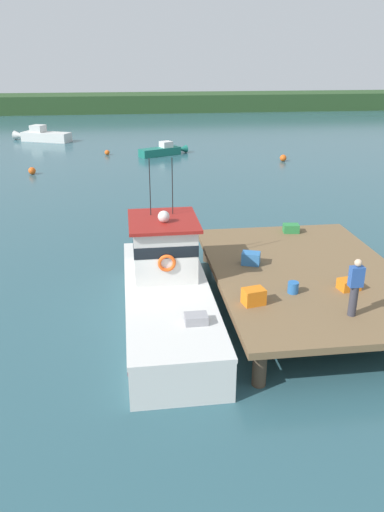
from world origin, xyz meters
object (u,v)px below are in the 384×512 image
(main_fishing_boat, at_px, (166,286))
(moored_boat_off_the_point, at_px, (42,136))
(moored_boat_far_right, at_px, (163,151))
(mooring_buoy_channel_marker, at_px, (107,152))
(mooring_buoy_outer, at_px, (283,158))
(crate_single_by_cleat, at_px, (254,296))
(mooring_buoy_inshore, at_px, (32,171))
(crate_single_far, at_px, (291,228))
(bait_bucket, at_px, (293,287))
(crate_stack_mid_dock, at_px, (251,258))
(crate_stack_near_edge, at_px, (349,284))
(deckhand_by_the_boat, at_px, (355,286))

(main_fishing_boat, distance_m, moored_boat_off_the_point, 36.97)
(moored_boat_far_right, distance_m, mooring_buoy_channel_marker, 4.63)
(mooring_buoy_channel_marker, bearing_deg, mooring_buoy_outer, -17.89)
(crate_single_by_cleat, bearing_deg, main_fishing_boat, 141.22)
(main_fishing_boat, bearing_deg, mooring_buoy_inshore, 109.63)
(crate_single_far, height_order, bait_bucket, bait_bucket)
(crate_single_far, bearing_deg, crate_stack_mid_dock, -128.37)
(bait_bucket, xyz_separation_m, mooring_buoy_outer, (7.36, 24.81, -1.11))
(moored_boat_off_the_point, bearing_deg, crate_stack_mid_dock, -71.21)
(crate_stack_mid_dock, distance_m, bait_bucket, 2.40)
(crate_single_by_cleat, xyz_separation_m, crate_stack_mid_dock, (0.60, 2.83, -0.02))
(crate_single_far, height_order, crate_stack_near_edge, same)
(crate_stack_near_edge, bearing_deg, crate_single_far, 91.17)
(crate_single_far, xyz_separation_m, moored_boat_far_right, (-3.33, 23.29, -0.99))
(bait_bucket, bearing_deg, deckhand_by_the_boat, -53.14)
(main_fishing_boat, xyz_separation_m, crate_single_far, (5.26, 3.92, 0.36))
(crate_single_by_cleat, height_order, mooring_buoy_channel_marker, crate_single_by_cleat)
(crate_single_far, xyz_separation_m, deckhand_by_the_boat, (-0.48, -6.77, 0.70))
(main_fishing_boat, height_order, moored_boat_far_right, main_fishing_boat)
(mooring_buoy_outer, relative_size, mooring_buoy_inshore, 1.02)
(moored_boat_far_right, bearing_deg, moored_boat_off_the_point, 141.49)
(main_fishing_boat, distance_m, crate_single_by_cleat, 3.01)
(crate_single_by_cleat, height_order, crate_single_far, crate_single_by_cleat)
(moored_boat_far_right, bearing_deg, mooring_buoy_outer, -22.29)
(crate_single_by_cleat, distance_m, crate_stack_mid_dock, 2.89)
(deckhand_by_the_boat, xyz_separation_m, mooring_buoy_inshore, (-12.38, 24.13, -1.81))
(mooring_buoy_inshore, bearing_deg, deckhand_by_the_boat, -62.84)
(crate_single_by_cleat, xyz_separation_m, moored_boat_off_the_point, (-11.27, 37.73, -0.92))
(deckhand_by_the_boat, bearing_deg, crate_single_far, 85.95)
(crate_stack_mid_dock, distance_m, mooring_buoy_channel_marker, 27.53)
(crate_single_by_cleat, xyz_separation_m, deckhand_by_the_boat, (2.47, -0.98, 0.63))
(crate_stack_mid_dock, bearing_deg, main_fishing_boat, -161.79)
(crate_single_by_cleat, distance_m, bait_bucket, 1.43)
(crate_stack_near_edge, distance_m, mooring_buoy_inshore, 26.08)
(crate_single_by_cleat, xyz_separation_m, moored_boat_far_right, (-0.38, 29.07, -1.05))
(crate_stack_near_edge, xyz_separation_m, mooring_buoy_outer, (5.63, 24.81, -1.11))
(mooring_buoy_channel_marker, bearing_deg, crate_stack_near_edge, -74.66)
(bait_bucket, relative_size, moored_boat_off_the_point, 0.06)
(bait_bucket, bearing_deg, moored_boat_far_right, 93.43)
(crate_single_by_cleat, relative_size, crate_single_far, 1.00)
(deckhand_by_the_boat, xyz_separation_m, moored_boat_off_the_point, (-13.73, 38.71, -1.55))
(main_fishing_boat, distance_m, mooring_buoy_inshore, 22.61)
(crate_single_far, distance_m, deckhand_by_the_boat, 6.82)
(crate_stack_near_edge, bearing_deg, mooring_buoy_inshore, 119.84)
(crate_single_far, distance_m, mooring_buoy_channel_marker, 25.27)
(crate_single_far, relative_size, bait_bucket, 1.76)
(moored_boat_far_right, bearing_deg, mooring_buoy_inshore, -148.16)
(mooring_buoy_outer, bearing_deg, moored_boat_far_right, 157.71)
(crate_single_far, height_order, deckhand_by_the_boat, deckhand_by_the_boat)
(crate_single_far, distance_m, moored_boat_far_right, 23.54)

